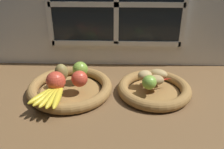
{
  "coord_description": "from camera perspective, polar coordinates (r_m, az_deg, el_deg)",
  "views": [
    {
      "loc": [
        1.4,
        -87.7,
        53.88
      ],
      "look_at": [
        -1.21,
        0.41,
        8.43
      ],
      "focal_mm": 39.16,
      "sensor_mm": 36.0,
      "label": 1
    }
  ],
  "objects": [
    {
      "name": "potato_oblong",
      "position": [
        1.03,
        7.67,
        -0.23
      ],
      "size": [
        7.27,
        6.22,
        4.43
      ],
      "primitive_type": "ellipsoid",
      "rotation": [
        0.0,
        0.0,
        3.41
      ],
      "color": "tan",
      "rests_on": "fruit_bowl_right"
    },
    {
      "name": "pear_brown",
      "position": [
        1.04,
        -11.76,
        0.5
      ],
      "size": [
        6.17,
        5.99,
        7.44
      ],
      "primitive_type": "ellipsoid",
      "rotation": [
        0.0,
        0.0,
        1.43
      ],
      "color": "olive",
      "rests_on": "fruit_bowl_left"
    },
    {
      "name": "lime_near",
      "position": [
        0.97,
        8.7,
        -1.82
      ],
      "size": [
        5.73,
        5.73,
        5.73
      ],
      "primitive_type": "sphere",
      "color": "#7AAD3D",
      "rests_on": "fruit_bowl_right"
    },
    {
      "name": "banana_bunch_front",
      "position": [
        0.93,
        -13.9,
        -4.68
      ],
      "size": [
        12.22,
        17.6,
        2.67
      ],
      "color": "gold",
      "rests_on": "fruit_bowl_left"
    },
    {
      "name": "potato_back",
      "position": [
        1.06,
        10.78,
        0.1
      ],
      "size": [
        8.79,
        6.92,
        4.25
      ],
      "primitive_type": "ellipsoid",
      "rotation": [
        0.0,
        0.0,
        2.83
      ],
      "color": "tan",
      "rests_on": "fruit_bowl_right"
    },
    {
      "name": "apple_green_back",
      "position": [
        1.06,
        -7.42,
        1.22
      ],
      "size": [
        6.7,
        6.7,
        6.7
      ],
      "primitive_type": "sphere",
      "color": "#7AA338",
      "rests_on": "fruit_bowl_left"
    },
    {
      "name": "potato_large",
      "position": [
        1.01,
        9.96,
        -1.13
      ],
      "size": [
        7.5,
        5.29,
        4.04
      ],
      "primitive_type": "ellipsoid",
      "rotation": [
        0.0,
        0.0,
        3.16
      ],
      "color": "#A38451",
      "rests_on": "fruit_bowl_right"
    },
    {
      "name": "apple_red_right",
      "position": [
        0.98,
        -7.61,
        -0.99
      ],
      "size": [
        6.6,
        6.6,
        6.6
      ],
      "primitive_type": "sphere",
      "color": "#CC422D",
      "rests_on": "fruit_bowl_left"
    },
    {
      "name": "back_wall",
      "position": [
        1.2,
        1.02,
        14.79
      ],
      "size": [
        140.0,
        4.6,
        55.0
      ],
      "color": "silver",
      "rests_on": "ground_plane"
    },
    {
      "name": "ground_plane",
      "position": [
        1.04,
        0.66,
        -4.99
      ],
      "size": [
        140.0,
        90.0,
        3.0
      ],
      "primitive_type": "cube",
      "color": "brown"
    },
    {
      "name": "chili_pepper",
      "position": [
        1.02,
        10.68,
        -1.47
      ],
      "size": [
        13.44,
        7.12,
        2.13
      ],
      "primitive_type": "cone",
      "rotation": [
        0.0,
        1.57,
        0.39
      ],
      "color": "red",
      "rests_on": "fruit_bowl_right"
    },
    {
      "name": "apple_red_front",
      "position": [
        0.97,
        -12.99,
        -1.51
      ],
      "size": [
        7.68,
        7.68,
        7.68
      ],
      "primitive_type": "sphere",
      "color": "#CC422D",
      "rests_on": "fruit_bowl_left"
    },
    {
      "name": "fruit_bowl_left",
      "position": [
        1.04,
        -9.68,
        -3.0
      ],
      "size": [
        35.24,
        35.24,
        4.43
      ],
      "color": "olive",
      "rests_on": "ground_plane"
    },
    {
      "name": "fruit_bowl_right",
      "position": [
        1.03,
        9.76,
        -3.28
      ],
      "size": [
        30.41,
        30.41,
        4.43
      ],
      "color": "olive",
      "rests_on": "ground_plane"
    }
  ]
}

